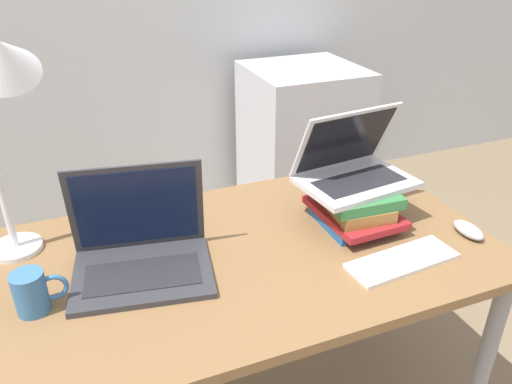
% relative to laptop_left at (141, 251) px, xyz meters
% --- Properties ---
extents(desk, '(1.39, 0.77, 0.72)m').
position_rel_laptop_left_xyz_m(desk, '(0.29, -0.03, -0.13)').
color(desk, brown).
rests_on(desk, ground_plane).
extents(laptop_left, '(0.39, 0.32, 0.27)m').
position_rel_laptop_left_xyz_m(laptop_left, '(0.00, 0.00, 0.00)').
color(laptop_left, '#333338').
rests_on(laptop_left, desk).
extents(book_stack, '(0.22, 0.29, 0.12)m').
position_rel_laptop_left_xyz_m(book_stack, '(0.64, -0.00, 0.01)').
color(book_stack, '#235693').
rests_on(book_stack, desk).
extents(laptop_on_books, '(0.35, 0.27, 0.22)m').
position_rel_laptop_left_xyz_m(laptop_on_books, '(0.65, 0.03, 0.11)').
color(laptop_on_books, silver).
rests_on(laptop_on_books, book_stack).
extents(wireless_keyboard, '(0.32, 0.13, 0.01)m').
position_rel_laptop_left_xyz_m(wireless_keyboard, '(0.65, -0.24, -0.05)').
color(wireless_keyboard, white).
rests_on(wireless_keyboard, desk).
extents(mouse, '(0.06, 0.11, 0.03)m').
position_rel_laptop_left_xyz_m(mouse, '(0.92, -0.19, -0.04)').
color(mouse, '#B2B2B7').
rests_on(mouse, desk).
extents(mug, '(0.12, 0.08, 0.10)m').
position_rel_laptop_left_xyz_m(mug, '(-0.26, -0.07, -0.00)').
color(mug, teal).
rests_on(mug, desk).
extents(desk_lamp, '(0.23, 0.20, 0.62)m').
position_rel_laptop_left_xyz_m(desk_lamp, '(-0.25, 0.18, 0.41)').
color(desk_lamp, white).
rests_on(desk_lamp, desk).
extents(mini_fridge, '(0.59, 0.60, 0.86)m').
position_rel_laptop_left_xyz_m(mini_fridge, '(1.12, 1.28, -0.34)').
color(mini_fridge, silver).
rests_on(mini_fridge, ground_plane).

